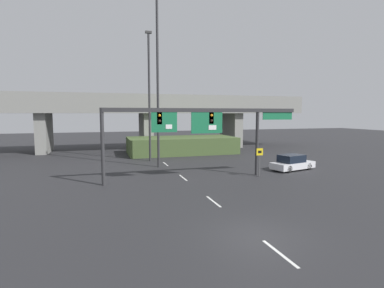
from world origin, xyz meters
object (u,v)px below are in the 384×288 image
object	(u,v)px
parked_sedan_near_right	(292,163)
highway_light_pole_far	(149,94)
speed_limit_sign	(259,158)
signal_gantry	(200,122)
highway_light_pole_near	(158,80)

from	to	relation	value
parked_sedan_near_right	highway_light_pole_far	bearing A→B (deg)	128.21
speed_limit_sign	signal_gantry	bearing A→B (deg)	172.97
highway_light_pole_near	highway_light_pole_far	distance (m)	4.32
signal_gantry	speed_limit_sign	world-z (taller)	signal_gantry
signal_gantry	highway_light_pole_far	distance (m)	11.30
highway_light_pole_far	parked_sedan_near_right	size ratio (longest dim) A/B	3.05
highway_light_pole_near	highway_light_pole_far	world-z (taller)	highway_light_pole_near
signal_gantry	highway_light_pole_far	world-z (taller)	highway_light_pole_far
highway_light_pole_far	speed_limit_sign	bearing A→B (deg)	-56.19
highway_light_pole_far	parked_sedan_near_right	world-z (taller)	highway_light_pole_far
speed_limit_sign	parked_sedan_near_right	xyz separation A→B (m)	(4.61, 1.88, -0.95)
signal_gantry	parked_sedan_near_right	xyz separation A→B (m)	(9.76, 1.24, -4.05)
parked_sedan_near_right	speed_limit_sign	bearing A→B (deg)	-171.88
speed_limit_sign	highway_light_pole_near	world-z (taller)	highway_light_pole_near
speed_limit_sign	highway_light_pole_near	distance (m)	12.46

